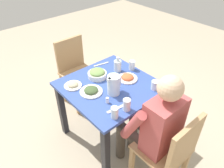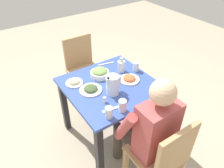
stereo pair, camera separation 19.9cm
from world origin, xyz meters
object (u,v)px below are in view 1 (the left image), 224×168
water_glass_far_left (155,85)px  oil_carafe (118,66)px  chair_near (170,151)px  water_pitcher (114,85)px  water_glass_near_right (132,65)px  chair_far (75,69)px  plate_dolmas (91,91)px  salad_bowl (97,74)px  salt_shaker (107,100)px  water_glass_far_right (115,113)px  water_glass_near_left (127,105)px  diner_near (153,124)px  plate_beans (73,85)px  dining_table (110,95)px  plate_rice_curry (127,78)px

water_glass_far_left → oil_carafe: bearing=96.7°
oil_carafe → chair_near: bearing=-105.4°
water_pitcher → water_glass_near_right: size_ratio=1.86×
water_pitcher → oil_carafe: size_ratio=1.16×
chair_far → plate_dolmas: bearing=-111.2°
salad_bowl → plate_dolmas: 0.25m
water_pitcher → salt_shaker: (-0.13, -0.07, -0.07)m
chair_near → water_glass_near_right: 0.97m
water_glass_far_right → salt_shaker: (0.07, 0.18, -0.02)m
salad_bowl → salt_shaker: size_ratio=3.57×
salt_shaker → water_glass_near_left: bearing=-69.5°
chair_near → diner_near: bearing=90.0°
salad_bowl → salt_shaker: bearing=-115.6°
plate_beans → water_glass_near_left: bearing=-74.2°
water_glass_near_right → oil_carafe: oil_carafe is taller
salad_bowl → water_glass_far_left: bearing=-60.4°
diner_near → water_glass_near_left: (-0.10, 0.22, 0.13)m
water_glass_far_right → water_glass_far_left: water_glass_far_right is taller
water_pitcher → plate_beans: bearing=124.3°
water_glass_near_right → salt_shaker: 0.61m
water_glass_far_right → oil_carafe: bearing=45.7°
water_glass_near_right → chair_near: bearing=-114.8°
plate_beans → water_glass_near_right: size_ratio=1.68×
salad_bowl → water_glass_near_right: bearing=-18.5°
water_glass_far_right → diner_near: bearing=-43.2°
dining_table → chair_near: size_ratio=0.97×
chair_far → water_pitcher: 0.96m
plate_beans → oil_carafe: oil_carafe is taller
water_pitcher → water_glass_near_left: size_ratio=1.74×
salt_shaker → chair_far: bearing=74.3°
plate_beans → dining_table: bearing=-37.6°
water_glass_far_left → water_glass_near_right: water_glass_near_right is taller
plate_rice_curry → water_glass_near_right: water_glass_near_right is taller
salad_bowl → water_glass_near_right: 0.40m
plate_rice_curry → water_glass_far_right: water_glass_far_right is taller
salt_shaker → plate_dolmas: bearing=95.3°
salad_bowl → plate_beans: (-0.28, 0.03, -0.03)m
water_glass_far_right → oil_carafe: (0.49, 0.50, 0.01)m
water_glass_near_right → salad_bowl: bearing=161.5°
diner_near → salt_shaker: bearing=112.3°
chair_far → water_glass_near_right: size_ratio=8.63×
plate_rice_curry → water_pitcher: bearing=-163.1°
plate_beans → water_glass_near_left: water_glass_near_left is taller
plate_beans → water_glass_far_left: 0.79m
salad_bowl → oil_carafe: size_ratio=1.17×
chair_far → salt_shaker: bearing=-105.7°
salad_bowl → oil_carafe: oil_carafe is taller
salt_shaker → dining_table: bearing=44.3°
plate_rice_curry → salt_shaker: salt_shaker is taller
chair_near → salt_shaker: bearing=105.1°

